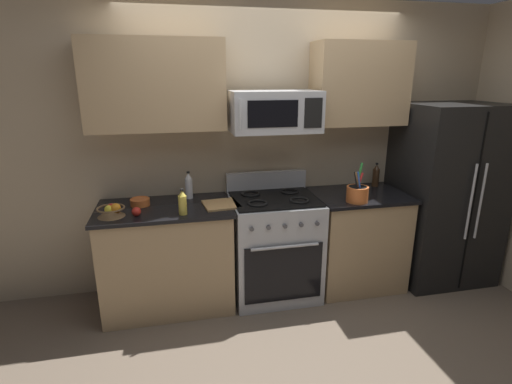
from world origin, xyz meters
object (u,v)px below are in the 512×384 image
at_px(prep_bowl, 140,202).
at_px(refrigerator, 445,194).
at_px(fruit_basket, 111,211).
at_px(bottle_vinegar, 189,186).
at_px(microwave, 275,111).
at_px(range_oven, 274,245).
at_px(utensil_crock, 357,193).
at_px(bottle_oil, 183,203).
at_px(cutting_board, 221,204).
at_px(apple_loose, 136,212).
at_px(bottle_soy, 376,176).

bearing_deg(prep_bowl, refrigerator, -1.99).
height_order(fruit_basket, bottle_vinegar, bottle_vinegar).
bearing_deg(microwave, refrigerator, -1.55).
distance_m(range_oven, utensil_crock, 0.88).
bearing_deg(bottle_oil, microwave, 16.88).
xyz_separation_m(refrigerator, cutting_board, (-2.18, -0.04, 0.06)).
bearing_deg(range_oven, prep_bowl, 175.90).
bearing_deg(fruit_basket, bottle_vinegar, 29.29).
xyz_separation_m(utensil_crock, apple_loose, (-1.83, 0.04, -0.04)).
xyz_separation_m(fruit_basket, cutting_board, (0.86, 0.08, -0.04)).
height_order(range_oven, microwave, microwave).
height_order(apple_loose, cutting_board, apple_loose).
distance_m(refrigerator, fruit_basket, 3.04).
bearing_deg(apple_loose, fruit_basket, 170.32).
bearing_deg(refrigerator, bottle_soy, 160.51).
bearing_deg(refrigerator, range_oven, 179.42).
bearing_deg(fruit_basket, utensil_crock, -1.99).
bearing_deg(fruit_basket, microwave, 7.29).
bearing_deg(bottle_soy, microwave, -170.78).
bearing_deg(bottle_soy, refrigerator, -19.49).
bearing_deg(bottle_oil, prep_bowl, 139.35).
distance_m(utensil_crock, bottle_oil, 1.47).
bearing_deg(bottle_oil, fruit_basket, 172.55).
height_order(microwave, bottle_oil, microwave).
bearing_deg(utensil_crock, bottle_soy, 46.16).
distance_m(cutting_board, prep_bowl, 0.68).
bearing_deg(apple_loose, bottle_oil, -6.26).
height_order(microwave, bottle_vinegar, microwave).
relative_size(bottle_vinegar, prep_bowl, 1.50).
bearing_deg(refrigerator, bottle_vinegar, 174.90).
relative_size(microwave, bottle_soy, 3.18).
height_order(range_oven, cutting_board, range_oven).
bearing_deg(prep_bowl, microwave, -2.65).
bearing_deg(microwave, range_oven, -89.95).
xyz_separation_m(bottle_oil, bottle_vinegar, (0.07, 0.41, 0.02)).
height_order(cutting_board, bottle_oil, bottle_oil).
height_order(utensil_crock, bottle_vinegar, utensil_crock).
distance_m(fruit_basket, apple_loose, 0.19).
bearing_deg(apple_loose, prep_bowl, 87.54).
height_order(fruit_basket, apple_loose, fruit_basket).
relative_size(range_oven, bottle_vinegar, 4.51).
xyz_separation_m(bottle_oil, bottle_soy, (1.87, 0.42, 0.01)).
bearing_deg(bottle_vinegar, microwave, -13.22).
height_order(cutting_board, prep_bowl, prep_bowl).
xyz_separation_m(cutting_board, prep_bowl, (-0.66, 0.14, 0.02)).
height_order(refrigerator, prep_bowl, refrigerator).
xyz_separation_m(range_oven, bottle_vinegar, (-0.73, 0.20, 0.55)).
xyz_separation_m(range_oven, microwave, (-0.00, 0.03, 1.19)).
bearing_deg(cutting_board, bottle_oil, -154.40).
xyz_separation_m(range_oven, cutting_board, (-0.48, -0.06, 0.45)).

